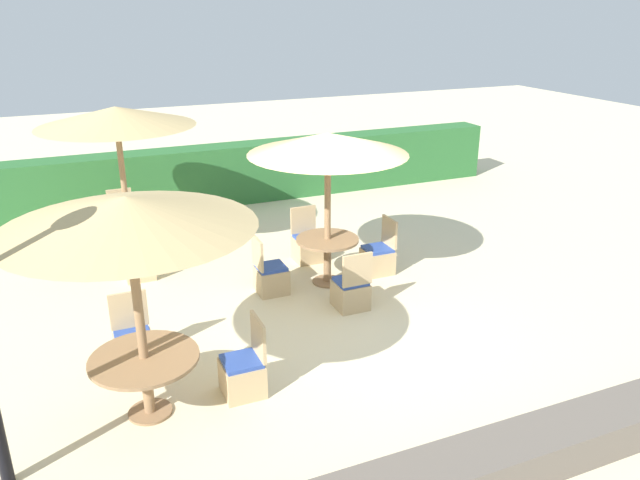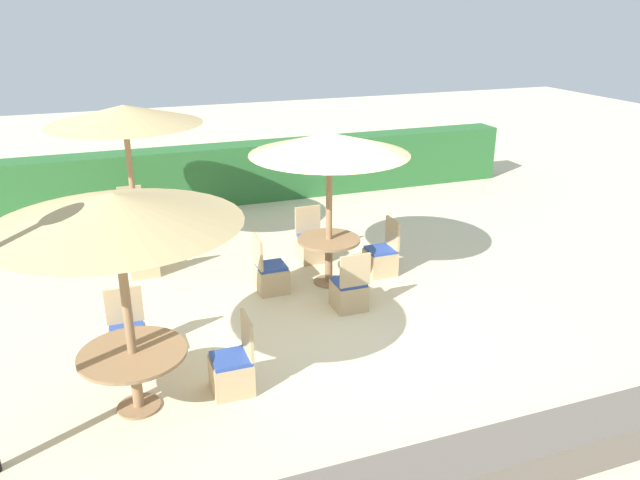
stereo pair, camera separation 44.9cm
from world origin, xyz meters
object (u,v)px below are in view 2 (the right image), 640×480
object	(u,v)px
patio_chair_back_left_west	(77,246)
patio_chair_front_left_north	(129,342)
round_table_back_left	(136,222)
patio_chair_front_left_east	(233,371)
parasol_back_left	(124,115)
parasol_center	(329,144)
patio_chair_center_east	(381,259)
patio_chair_back_left_north	(133,222)
patio_chair_center_west	(271,276)
parasol_front_left	(115,210)
patio_chair_center_south	(349,292)
round_table_center	(329,249)
round_table_front_left	(134,363)
patio_chair_back_left_south	(144,260)
patio_chair_center_north	(311,246)

from	to	relation	value
patio_chair_back_left_west	patio_chair_front_left_north	distance (m)	3.79
round_table_back_left	patio_chair_front_left_east	distance (m)	4.87
parasol_back_left	patio_chair_front_left_north	world-z (taller)	parasol_back_left
parasol_center	parasol_back_left	distance (m)	3.67
round_table_back_left	patio_chair_front_left_north	bearing A→B (deg)	-96.65
parasol_center	patio_chair_center_east	world-z (taller)	parasol_center
parasol_back_left	round_table_back_left	bearing A→B (deg)	-135.00
round_table_back_left	patio_chair_back_left_north	size ratio (longest dim) A/B	1.14
patio_chair_center_east	patio_chair_center_west	size ratio (longest dim) A/B	1.00
parasol_back_left	parasol_front_left	distance (m)	4.80
patio_chair_center_south	patio_chair_front_left_east	world-z (taller)	same
patio_chair_center_south	parasol_front_left	xyz separation A→B (m)	(-3.15, -1.41, 2.07)
round_table_center	round_table_front_left	distance (m)	3.97
patio_chair_back_left_south	patio_chair_back_left_north	bearing A→B (deg)	90.24
patio_chair_center_north	parasol_front_left	world-z (taller)	parasol_front_left
patio_chair_center_east	patio_chair_front_left_east	world-z (taller)	same
patio_chair_back_left_west	round_table_back_left	bearing A→B (deg)	89.35
parasol_center	round_table_back_left	distance (m)	4.03
patio_chair_back_left_west	patio_chair_center_north	bearing A→B (deg)	69.58
patio_chair_center_north	patio_chair_center_south	distance (m)	1.95
patio_chair_back_left_north	patio_chair_back_left_west	size ratio (longest dim) A/B	1.00
patio_chair_back_left_south	patio_chair_front_left_north	distance (m)	2.72
patio_chair_center_west	round_table_back_left	xyz separation A→B (m)	(-1.80, 2.40, 0.31)
patio_chair_back_left_north	patio_chair_center_west	bearing A→B (deg)	118.23
patio_chair_center_south	patio_chair_back_left_south	xyz separation A→B (m)	(-2.72, 2.32, 0.00)
parasol_back_left	parasol_center	bearing A→B (deg)	-41.06
round_table_back_left	patio_chair_back_left_north	xyz separation A→B (m)	(-0.01, 0.96, -0.31)
patio_chair_center_north	patio_chair_center_east	bearing A→B (deg)	132.98
round_table_center	patio_chair_back_left_west	distance (m)	4.50
patio_chair_front_left_east	patio_chair_center_east	bearing A→B (deg)	-51.40
patio_chair_back_left_north	round_table_front_left	distance (m)	5.77
patio_chair_back_left_north	parasol_back_left	bearing A→B (deg)	90.43
patio_chair_back_left_north	patio_chair_back_left_south	distance (m)	2.01
patio_chair_back_left_south	patio_chair_center_west	bearing A→B (deg)	-36.88
patio_chair_center_north	patio_chair_back_left_west	world-z (taller)	same
parasol_center	patio_chair_back_left_south	bearing A→B (deg)	153.83
patio_chair_center_east	parasol_front_left	xyz separation A→B (m)	(-4.13, -2.41, 2.07)
parasol_back_left	patio_chair_back_left_south	bearing A→B (deg)	-89.93
patio_chair_back_left_north	parasol_front_left	world-z (taller)	parasol_front_left
patio_chair_center_west	patio_chair_center_south	distance (m)	1.34
patio_chair_center_north	parasol_front_left	distance (m)	5.11
round_table_center	patio_chair_back_left_north	size ratio (longest dim) A/B	1.07
round_table_center	parasol_front_left	size ratio (longest dim) A/B	0.39
patio_chair_back_left_north	round_table_back_left	bearing A→B (deg)	90.43
patio_chair_center_east	patio_chair_center_west	xyz separation A→B (m)	(-1.91, -0.02, 0.00)
round_table_center	patio_chair_center_south	bearing A→B (deg)	-92.49
patio_chair_front_left_east	patio_chair_front_left_north	xyz separation A→B (m)	(-1.08, 1.08, 0.00)
round_table_center	patio_chair_center_north	distance (m)	1.04
parasol_center	patio_chair_center_east	bearing A→B (deg)	1.97
round_table_back_left	round_table_front_left	bearing A→B (deg)	-95.11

